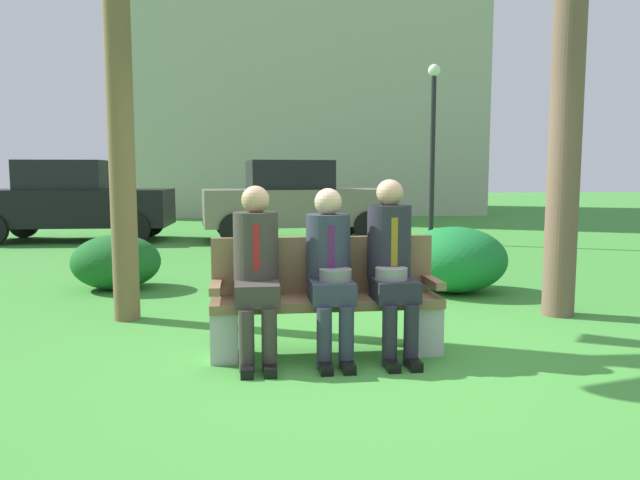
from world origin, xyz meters
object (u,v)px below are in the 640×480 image
park_bench (326,300)px  seated_man_left (256,264)px  parked_car_near (73,201)px  parked_car_far (295,201)px  seated_man_right (391,259)px  building_backdrop (297,23)px  shrub_mid_lawn (116,262)px  street_lamp (433,135)px  seated_man_middle (330,264)px  shrub_near_bench (454,259)px

park_bench → seated_man_left: size_ratio=1.35×
parked_car_near → parked_car_far: (4.62, -0.37, 0.00)m
seated_man_right → building_backdrop: bearing=87.1°
shrub_mid_lawn → building_backdrop: bearing=76.9°
parked_car_near → parked_car_far: bearing=-4.6°
seated_man_right → park_bench: bearing=165.8°
park_bench → street_lamp: (3.12, 7.12, 1.76)m
seated_man_left → seated_man_middle: seated_man_left is taller
seated_man_right → building_backdrop: size_ratio=0.10×
park_bench → building_backdrop: 19.67m
seated_man_right → shrub_mid_lawn: 4.06m
park_bench → shrub_mid_lawn: bearing=126.8°
park_bench → seated_man_left: 0.63m
seated_man_middle → shrub_mid_lawn: size_ratio=1.21×
seated_man_left → parked_car_far: parked_car_far is taller
seated_man_left → building_backdrop: bearing=84.0°
street_lamp → building_backdrop: building_backdrop is taller
seated_man_middle → parked_car_near: size_ratio=0.32×
seated_man_right → parked_car_near: 9.81m
seated_man_left → building_backdrop: size_ratio=0.09×
seated_man_middle → parked_car_near: 9.60m
seated_man_middle → shrub_near_bench: size_ratio=1.04×
seated_man_left → shrub_near_bench: bearing=44.5°
shrub_mid_lawn → building_backdrop: building_backdrop is taller
park_bench → building_backdrop: size_ratio=0.13×
shrub_near_bench → building_backdrop: building_backdrop is taller
parked_car_near → street_lamp: (7.30, -1.38, 1.34)m
park_bench → seated_man_middle: 0.33m
parked_car_near → street_lamp: size_ratio=1.12×
seated_man_right → street_lamp: (2.63, 7.24, 1.43)m
parked_car_near → shrub_near_bench: bearing=-46.3°
parked_car_far → seated_man_left: bearing=-96.8°
seated_man_middle → building_backdrop: building_backdrop is taller
park_bench → seated_man_right: size_ratio=1.30×
shrub_near_bench → parked_car_far: parked_car_far is taller
seated_man_left → seated_man_middle: bearing=-0.8°
parked_car_far → building_backdrop: size_ratio=0.29×
seated_man_left → parked_car_near: 9.36m
street_lamp → shrub_near_bench: bearing=-104.6°
seated_man_middle → street_lamp: 8.02m
seated_man_left → seated_man_right: size_ratio=0.97×
parked_car_far → street_lamp: (2.67, -1.02, 1.34)m
shrub_near_bench → shrub_mid_lawn: bearing=170.1°
park_bench → parked_car_far: size_ratio=0.44×
seated_man_middle → shrub_near_bench: bearing=52.1°
seated_man_left → seated_man_right: seated_man_right is taller
seated_man_middle → parked_car_far: bearing=87.0°
shrub_mid_lawn → parked_car_near: (-2.00, 5.59, 0.51)m
shrub_near_bench → seated_man_middle: bearing=-127.9°
seated_man_right → shrub_near_bench: (1.35, 2.33, -0.36)m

